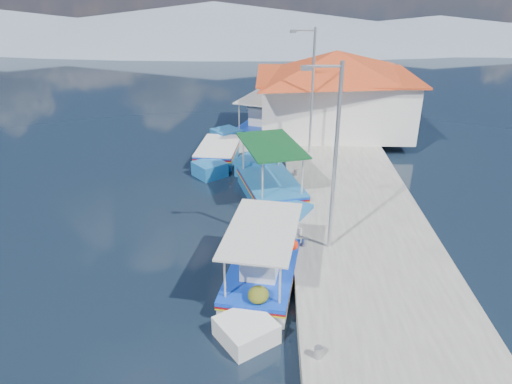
{
  "coord_description": "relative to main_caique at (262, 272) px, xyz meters",
  "views": [
    {
      "loc": [
        2.6,
        -11.53,
        8.74
      ],
      "look_at": [
        2.12,
        4.47,
        1.3
      ],
      "focal_mm": 33.31,
      "sensor_mm": 36.0,
      "label": 1
    }
  ],
  "objects": [
    {
      "name": "caique_far",
      "position": [
        -0.23,
        14.93,
        0.03
      ],
      "size": [
        3.63,
        6.63,
        2.47
      ],
      "rotation": [
        0.0,
        0.0,
        0.35
      ],
      "color": "white",
      "rests_on": "ground"
    },
    {
      "name": "caique_green_canopy",
      "position": [
        0.29,
        6.38,
        -0.04
      ],
      "size": [
        3.35,
        6.72,
        2.62
      ],
      "rotation": [
        0.0,
        0.0,
        -0.29
      ],
      "color": "#1C65A9",
      "rests_on": "ground"
    },
    {
      "name": "lamp_post_near",
      "position": [
        2.1,
        1.46,
        3.43
      ],
      "size": [
        1.21,
        0.14,
        6.0
      ],
      "color": "#A5A8AD",
      "rests_on": "quay"
    },
    {
      "name": "mountain_ridge",
      "position": [
        4.13,
        55.46,
        1.61
      ],
      "size": [
        171.4,
        96.0,
        5.5
      ],
      "color": "slate",
      "rests_on": "ground"
    },
    {
      "name": "main_caique",
      "position": [
        0.0,
        0.0,
        0.0
      ],
      "size": [
        2.61,
        6.64,
        2.21
      ],
      "rotation": [
        0.0,
        0.0,
        0.16
      ],
      "color": "white",
      "rests_on": "ground"
    },
    {
      "name": "quay",
      "position": [
        3.49,
        5.46,
        -0.18
      ],
      "size": [
        5.0,
        44.0,
        0.5
      ],
      "primitive_type": "cube",
      "color": "#ACA9A1",
      "rests_on": "ground"
    },
    {
      "name": "ground",
      "position": [
        -2.41,
        -0.54,
        -0.43
      ],
      "size": [
        160.0,
        160.0,
        0.0
      ],
      "primitive_type": "plane",
      "color": "black",
      "rests_on": "ground"
    },
    {
      "name": "bollards",
      "position": [
        1.39,
        4.71,
        0.22
      ],
      "size": [
        0.2,
        17.2,
        0.3
      ],
      "color": "#A5A8AD",
      "rests_on": "quay"
    },
    {
      "name": "lamp_post_far",
      "position": [
        2.1,
        10.46,
        3.43
      ],
      "size": [
        1.21,
        0.14,
        6.0
      ],
      "color": "#A5A8AD",
      "rests_on": "quay"
    },
    {
      "name": "caique_blue_hull",
      "position": [
        -2.41,
        10.79,
        -0.12
      ],
      "size": [
        2.21,
        6.34,
        1.13
      ],
      "rotation": [
        0.0,
        0.0,
        0.09
      ],
      "color": "#1C65A9",
      "rests_on": "ground"
    },
    {
      "name": "harbor_building",
      "position": [
        3.79,
        14.46,
        2.35
      ],
      "size": [
        10.49,
        10.49,
        4.4
      ],
      "color": "silver",
      "rests_on": "quay"
    }
  ]
}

